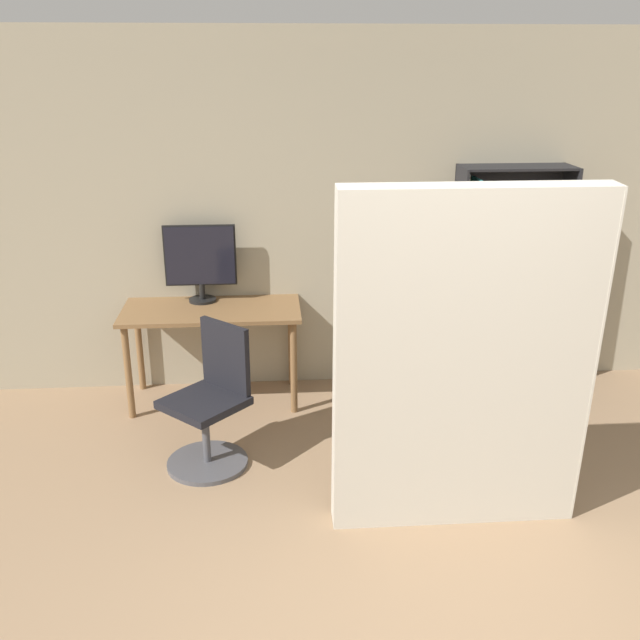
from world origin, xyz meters
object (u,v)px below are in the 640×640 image
Objects in this scene: office_chair at (211,410)px; mattress_near at (465,366)px; bookshelf at (492,283)px; monitor at (200,259)px.

office_chair is 0.48× the size of mattress_near.
office_chair is 2.42m from bookshelf.
bookshelf is at bearing 26.98° from office_chair.
bookshelf reaches higher than monitor.
monitor is at bearing 179.76° from bookshelf.
office_chair is 1.69m from mattress_near.
mattress_near is (1.40, -0.74, 0.59)m from office_chair.
monitor is 0.31× the size of mattress_near.
mattress_near is (1.52, -1.82, -0.11)m from monitor.
office_chair is (0.12, -1.09, -0.70)m from monitor.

